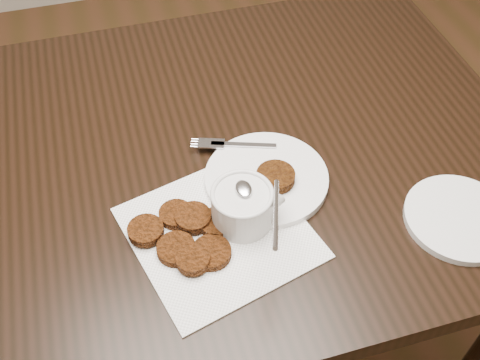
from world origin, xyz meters
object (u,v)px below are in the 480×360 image
table (180,270)px  plate_with_patty (266,175)px  napkin (219,232)px  sauce_ramekin (242,193)px  plate_empty (459,218)px

table → plate_with_patty: size_ratio=6.29×
napkin → sauce_ramekin: (0.04, 0.01, 0.07)m
napkin → plate_empty: size_ratio=1.49×
table → plate_empty: plate_empty is taller
plate_with_patty → napkin: bearing=-141.5°
table → plate_empty: 0.65m
sauce_ramekin → plate_empty: sauce_ramekin is taller
table → sauce_ramekin: sauce_ramekin is taller
sauce_ramekin → napkin: bearing=-161.8°
napkin → plate_empty: (0.39, -0.08, 0.00)m
table → sauce_ramekin: (0.10, -0.18, 0.45)m
table → sauce_ramekin: 0.49m
plate_empty → sauce_ramekin: bearing=164.0°
sauce_ramekin → plate_with_patty: size_ratio=0.64×
sauce_ramekin → plate_with_patty: (0.06, 0.07, -0.06)m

